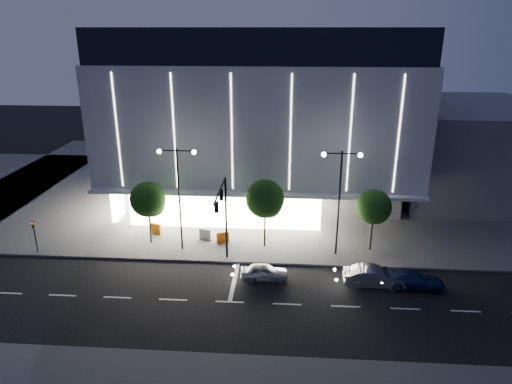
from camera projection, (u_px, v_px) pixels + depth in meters
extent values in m
plane|color=black|center=(205.00, 289.00, 33.24)|extent=(160.00, 160.00, 0.00)
cube|color=#474747|center=(280.00, 184.00, 55.41)|extent=(70.00, 40.00, 0.15)
cube|color=#4C4C51|center=(264.00, 169.00, 54.88)|extent=(28.00, 21.00, 4.00)
cube|color=#9D9DA2|center=(263.00, 109.00, 50.46)|extent=(30.00, 25.00, 11.00)
cube|color=black|center=(264.00, 43.00, 48.09)|extent=(29.40, 24.50, 3.00)
cube|color=white|center=(224.00, 209.00, 42.60)|extent=(18.00, 0.40, 3.60)
cube|color=white|center=(130.00, 188.00, 48.28)|extent=(0.40, 10.00, 3.60)
cube|color=#9D9DA2|center=(255.00, 192.00, 40.75)|extent=(30.00, 2.00, 0.30)
cube|color=white|center=(255.00, 134.00, 38.71)|extent=(24.00, 0.06, 10.00)
cube|color=#4C4C51|center=(464.00, 148.00, 52.37)|extent=(16.00, 20.00, 10.00)
cylinder|color=black|center=(226.00, 220.00, 36.49)|extent=(0.18, 0.18, 7.00)
cylinder|color=black|center=(220.00, 191.00, 32.58)|extent=(0.14, 5.80, 0.14)
cube|color=black|center=(221.00, 195.00, 33.44)|extent=(0.28, 0.18, 0.85)
cube|color=black|center=(216.00, 207.00, 31.19)|extent=(0.28, 0.18, 0.85)
sphere|color=#FF0C0C|center=(220.00, 191.00, 33.35)|extent=(0.14, 0.14, 0.14)
cylinder|color=black|center=(180.00, 201.00, 37.54)|extent=(0.16, 0.16, 9.00)
cylinder|color=black|center=(168.00, 150.00, 36.12)|extent=(1.40, 0.10, 0.10)
cylinder|color=black|center=(185.00, 151.00, 36.03)|extent=(1.40, 0.10, 0.10)
sphere|color=white|center=(159.00, 152.00, 36.20)|extent=(0.36, 0.36, 0.36)
sphere|color=white|center=(194.00, 152.00, 36.02)|extent=(0.36, 0.36, 0.36)
cylinder|color=black|center=(339.00, 205.00, 36.69)|extent=(0.16, 0.16, 9.00)
cylinder|color=black|center=(333.00, 153.00, 35.28)|extent=(1.40, 0.10, 0.10)
cylinder|color=black|center=(351.00, 154.00, 35.18)|extent=(1.40, 0.10, 0.10)
sphere|color=white|center=(324.00, 155.00, 35.35)|extent=(0.36, 0.36, 0.36)
sphere|color=white|center=(360.00, 155.00, 35.17)|extent=(0.36, 0.36, 0.36)
cylinder|color=black|center=(36.00, 238.00, 37.93)|extent=(0.12, 0.12, 3.00)
cube|color=black|center=(33.00, 225.00, 37.52)|extent=(0.22, 0.16, 0.55)
sphere|color=#FF0C0C|center=(32.00, 223.00, 37.37)|extent=(0.10, 0.10, 0.10)
cylinder|color=black|center=(150.00, 224.00, 39.56)|extent=(0.16, 0.16, 3.78)
sphere|color=#193D10|center=(148.00, 199.00, 38.77)|extent=(3.02, 3.02, 3.02)
sphere|color=#193D10|center=(152.00, 205.00, 39.12)|extent=(2.16, 2.16, 2.16)
sphere|color=#193D10|center=(145.00, 203.00, 38.75)|extent=(1.94, 1.94, 1.94)
cylinder|color=black|center=(265.00, 226.00, 38.86)|extent=(0.16, 0.16, 4.06)
sphere|color=#193D10|center=(265.00, 199.00, 38.01)|extent=(3.25, 3.25, 3.25)
sphere|color=#193D10|center=(269.00, 204.00, 38.37)|extent=(2.32, 2.32, 2.32)
sphere|color=#193D10|center=(262.00, 203.00, 38.00)|extent=(2.09, 2.09, 2.09)
cylinder|color=black|center=(372.00, 231.00, 38.34)|extent=(0.16, 0.16, 3.64)
sphere|color=#193D10|center=(374.00, 207.00, 37.58)|extent=(2.91, 2.91, 2.91)
sphere|color=#193D10|center=(377.00, 212.00, 37.93)|extent=(2.08, 2.08, 2.08)
sphere|color=#193D10|center=(371.00, 211.00, 37.56)|extent=(1.87, 1.87, 1.87)
imported|color=#B4B6BC|center=(264.00, 272.00, 34.35)|extent=(3.69, 1.68, 1.23)
imported|color=#96989D|center=(374.00, 277.00, 33.48)|extent=(4.49, 1.70, 1.46)
imported|color=#14224E|center=(414.00, 280.00, 33.26)|extent=(4.45, 2.00, 1.27)
cube|color=orange|center=(156.00, 229.00, 41.71)|extent=(1.11, 0.64, 1.00)
cube|color=orange|center=(223.00, 237.00, 39.95)|extent=(1.11, 0.64, 1.00)
cube|color=#B9B9B9|center=(205.00, 234.00, 40.61)|extent=(1.13, 0.49, 1.00)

